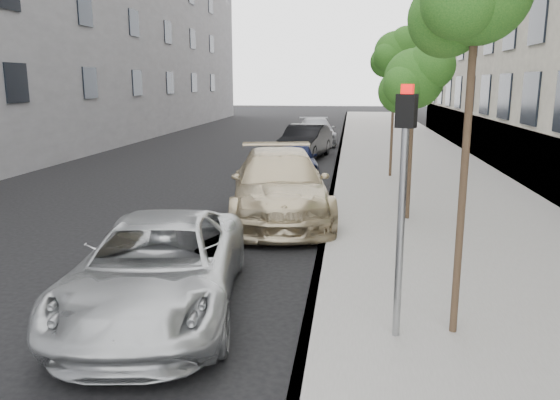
% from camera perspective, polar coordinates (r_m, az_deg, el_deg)
% --- Properties ---
extents(ground, '(160.00, 160.00, 0.00)m').
position_cam_1_polar(ground, '(6.97, -8.40, -18.27)').
color(ground, black).
rests_on(ground, ground).
extents(sidewalk, '(6.40, 72.00, 0.14)m').
position_cam_1_polar(sidewalk, '(30.07, 12.32, 5.32)').
color(sidewalk, gray).
rests_on(sidewalk, ground).
extents(curb, '(0.15, 72.00, 0.14)m').
position_cam_1_polar(curb, '(29.97, 6.33, 5.50)').
color(curb, '#9E9B93').
rests_on(curb, ground).
extents(tree_mid, '(1.77, 1.57, 4.34)m').
position_cam_1_polar(tree_mid, '(13.85, 13.95, 12.22)').
color(tree_mid, '#38281C').
rests_on(tree_mid, sidewalk).
extents(tree_far, '(1.81, 1.61, 5.30)m').
position_cam_1_polar(tree_far, '(20.35, 12.03, 14.82)').
color(tree_far, '#38281C').
rests_on(tree_far, sidewalk).
extents(signal_pole, '(0.29, 0.26, 3.36)m').
position_cam_1_polar(signal_pole, '(7.19, 12.72, 1.56)').
color(signal_pole, '#939699').
rests_on(signal_pole, sidewalk).
extents(minivan, '(3.09, 5.47, 1.44)m').
position_cam_1_polar(minivan, '(8.71, -12.58, -6.84)').
color(minivan, '#B9BCBE').
rests_on(minivan, ground).
extents(suv, '(3.45, 6.41, 1.77)m').
position_cam_1_polar(suv, '(14.32, -0.04, 1.59)').
color(suv, '#C5B38C').
rests_on(suv, ground).
extents(sedan_blue, '(2.10, 3.99, 1.29)m').
position_cam_1_polar(sedan_blue, '(21.11, 1.71, 4.36)').
color(sedan_blue, black).
rests_on(sedan_blue, ground).
extents(sedan_black, '(2.43, 4.96, 1.57)m').
position_cam_1_polar(sedan_black, '(25.92, 2.63, 6.11)').
color(sedan_black, black).
rests_on(sedan_black, ground).
extents(sedan_rear, '(2.70, 5.36, 1.49)m').
position_cam_1_polar(sedan_rear, '(31.92, 3.76, 7.18)').
color(sedan_rear, '#9C9EA4').
rests_on(sedan_rear, ground).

